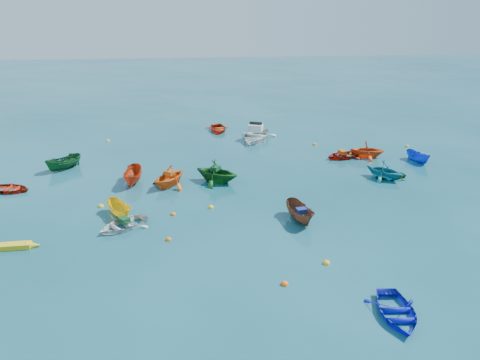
{
  "coord_description": "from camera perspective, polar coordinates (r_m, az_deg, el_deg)",
  "views": [
    {
      "loc": [
        -3.06,
        -25.06,
        12.21
      ],
      "look_at": [
        0.0,
        5.0,
        0.4
      ],
      "focal_mm": 35.0,
      "sensor_mm": 36.0,
      "label": 1
    }
  ],
  "objects": [
    {
      "name": "buoy_ye_c",
      "position": [
        29.22,
        -3.56,
        -3.39
      ],
      "size": [
        0.36,
        0.36,
        0.36
      ],
      "primitive_type": "sphere",
      "color": "yellow",
      "rests_on": "ground"
    },
    {
      "name": "buoy_ye_a",
      "position": [
        23.74,
        10.47,
        -9.99
      ],
      "size": [
        0.38,
        0.38,
        0.38
      ],
      "primitive_type": "sphere",
      "color": "yellow",
      "rests_on": "ground"
    },
    {
      "name": "buoy_or_c",
      "position": [
        28.54,
        -8.15,
        -4.21
      ],
      "size": [
        0.34,
        0.34,
        0.34
      ],
      "primitive_type": "sphere",
      "color": "orange",
      "rests_on": "ground"
    },
    {
      "name": "dinghy_red_nw",
      "position": [
        35.23,
        -26.23,
        -1.24
      ],
      "size": [
        3.19,
        2.6,
        0.58
      ],
      "primitive_type": "imported",
      "rotation": [
        0.0,
        0.0,
        1.33
      ],
      "color": "#A1210D",
      "rests_on": "ground"
    },
    {
      "name": "tarp_green_b",
      "position": [
        32.96,
        -3.03,
        1.45
      ],
      "size": [
        0.75,
        0.8,
        0.31
      ],
      "primitive_type": "cube",
      "rotation": [
        0.0,
        0.0,
        1.01
      ],
      "color": "#124822",
      "rests_on": "dinghy_green_n"
    },
    {
      "name": "dinghy_red_ne",
      "position": [
        39.2,
        12.45,
        2.69
      ],
      "size": [
        3.52,
        2.94,
        0.63
      ],
      "primitive_type": "imported",
      "rotation": [
        0.0,
        0.0,
        -1.28
      ],
      "color": "#A1190D",
      "rests_on": "ground"
    },
    {
      "name": "buoy_or_e",
      "position": [
        42.18,
        9.07,
        4.25
      ],
      "size": [
        0.36,
        0.36,
        0.36
      ],
      "primitive_type": "sphere",
      "color": "orange",
      "rests_on": "ground"
    },
    {
      "name": "dinghy_green_e",
      "position": [
        35.64,
        17.72,
        0.26
      ],
      "size": [
        2.62,
        2.08,
        0.49
      ],
      "primitive_type": "imported",
      "rotation": [
        0.0,
        0.0,
        -1.4
      ],
      "color": "#114B16",
      "rests_on": "ground"
    },
    {
      "name": "kayak_yellow",
      "position": [
        27.54,
        -27.08,
        -7.52
      ],
      "size": [
        3.7,
        0.71,
        0.37
      ],
      "primitive_type": null,
      "rotation": [
        0.0,
        0.0,
        1.62
      ],
      "color": "yellow",
      "rests_on": "ground"
    },
    {
      "name": "motorboat_white",
      "position": [
        43.27,
        1.92,
        4.95
      ],
      "size": [
        4.82,
        5.61,
        1.58
      ],
      "primitive_type": "imported",
      "rotation": [
        0.0,
        0.0,
        -0.36
      ],
      "color": "silver",
      "rests_on": "ground"
    },
    {
      "name": "sampan_orange_n",
      "position": [
        33.87,
        -12.8,
        -0.34
      ],
      "size": [
        1.28,
        3.12,
        1.19
      ],
      "primitive_type": "imported",
      "rotation": [
        0.0,
        0.0,
        -0.04
      ],
      "color": "#BC3511",
      "rests_on": "ground"
    },
    {
      "name": "buoy_or_d",
      "position": [
        40.14,
        13.29,
        3.05
      ],
      "size": [
        0.35,
        0.35,
        0.35
      ],
      "primitive_type": "sphere",
      "color": "orange",
      "rests_on": "ground"
    },
    {
      "name": "sampan_green_far",
      "position": [
        38.09,
        -20.57,
        1.24
      ],
      "size": [
        2.87,
        2.86,
        1.14
      ],
      "primitive_type": "imported",
      "rotation": [
        0.0,
        0.0,
        -0.79
      ],
      "color": "#124D21",
      "rests_on": "ground"
    },
    {
      "name": "dinghy_cyan_se",
      "position": [
        35.41,
        17.12,
        0.19
      ],
      "size": [
        3.64,
        3.67,
        1.46
      ],
      "primitive_type": "imported",
      "rotation": [
        0.0,
        0.0,
        0.73
      ],
      "color": "#16778D",
      "rests_on": "ground"
    },
    {
      "name": "buoy_ye_e",
      "position": [
        43.68,
        19.69,
        3.85
      ],
      "size": [
        0.36,
        0.36,
        0.36
      ],
      "primitive_type": "sphere",
      "color": "yellow",
      "rests_on": "ground"
    },
    {
      "name": "tarp_orange_a",
      "position": [
        32.58,
        -8.59,
        0.88
      ],
      "size": [
        0.78,
        0.76,
        0.3
      ],
      "primitive_type": "cube",
      "rotation": [
        0.0,
        0.0,
        -0.65
      ],
      "color": "#D45D15",
      "rests_on": "dinghy_orange_w"
    },
    {
      "name": "dinghy_blue_se",
      "position": [
        21.02,
        18.48,
        -15.45
      ],
      "size": [
        2.43,
        3.23,
        0.63
      ],
      "primitive_type": "imported",
      "rotation": [
        0.0,
        0.0,
        -0.09
      ],
      "color": "#0E18BA",
      "rests_on": "ground"
    },
    {
      "name": "tarp_orange_b",
      "position": [
        39.0,
        12.38,
        3.33
      ],
      "size": [
        0.66,
        0.77,
        0.32
      ],
      "primitive_type": "cube",
      "rotation": [
        0.0,
        0.0,
        -1.28
      ],
      "color": "#C05013",
      "rests_on": "dinghy_red_ne"
    },
    {
      "name": "buoy_ye_b",
      "position": [
        30.57,
        -16.59,
        -3.14
      ],
      "size": [
        0.37,
        0.37,
        0.37
      ],
      "primitive_type": "sphere",
      "color": "yellow",
      "rests_on": "ground"
    },
    {
      "name": "dinghy_orange_far",
      "position": [
        39.77,
        15.19,
        2.71
      ],
      "size": [
        3.22,
        2.92,
        1.46
      ],
      "primitive_type": "imported",
      "rotation": [
        0.0,
        0.0,
        1.36
      ],
      "color": "#D64614",
      "rests_on": "ground"
    },
    {
      "name": "tarp_blue_a",
      "position": [
        27.36,
        7.48,
        -3.71
      ],
      "size": [
        0.65,
        0.54,
        0.28
      ],
      "primitive_type": "cube",
      "rotation": [
        0.0,
        0.0,
        0.2
      ],
      "color": "navy",
      "rests_on": "sampan_brown_mid"
    },
    {
      "name": "tarp_green_a",
      "position": [
        27.39,
        -13.95,
        -4.75
      ],
      "size": [
        0.74,
        0.76,
        0.29
      ],
      "primitive_type": "cube",
      "rotation": [
        0.0,
        0.0,
        -0.88
      ],
      "color": "#10421E",
      "rests_on": "dinghy_white_near"
    },
    {
      "name": "dinghy_white_near",
      "position": [
        27.54,
        -14.04,
        -5.66
      ],
      "size": [
        3.58,
        3.48,
        0.61
      ],
      "primitive_type": "imported",
      "rotation": [
        0.0,
        0.0,
        -0.88
      ],
      "color": "silver",
      "rests_on": "ground"
    },
    {
      "name": "buoy_or_b",
      "position": [
        21.94,
        5.45,
        -12.58
      ],
      "size": [
        0.36,
        0.36,
        0.36
      ],
      "primitive_type": "sphere",
      "color": "#FF600D",
      "rests_on": "ground"
    },
    {
      "name": "sampan_brown_mid",
      "position": [
        27.79,
        7.28,
        -4.9
      ],
      "size": [
        1.66,
        3.07,
        1.13
      ],
      "primitive_type": "imported",
      "rotation": [
        0.0,
        0.0,
        0.2
      ],
      "color": "brown",
      "rests_on": "ground"
    },
    {
      "name": "buoy_ye_d",
      "position": [
        44.4,
        -15.82,
        4.57
      ],
      "size": [
        0.34,
        0.34,
        0.34
      ],
      "primitive_type": "sphere",
      "color": "yellow",
      "rests_on": "ground"
    },
    {
      "name": "dinghy_orange_w",
      "position": [
        32.89,
        -8.55,
        -0.69
      ],
      "size": [
        3.92,
        4.0,
        1.6
      ],
      "primitive_type": "imported",
      "rotation": [
        0.0,
        0.0,
        -0.65
      ],
      "color": "orange",
      "rests_on": "ground"
    },
    {
      "name": "dinghy_red_far",
      "position": [
        46.25,
        -2.7,
        6.02
      ],
      "size": [
        2.55,
        3.39,
        0.67
      ],
      "primitive_type": "imported",
      "rotation": [
        0.0,
        0.0,
        0.08
      ],
      "color": "red",
      "rests_on": "ground"
    },
    {
      "name": "buoy_or_a",
      "position": [
        25.73,
        -8.7,
        -7.25
      ],
      "size": [
        0.33,
        0.33,
        0.33
      ],
      "primitive_type": "sphere",
      "color": "orange",
      "rests_on": "ground"
    },
    {
      "name": "dinghy_green_n",
      "position": [
        33.27,
        -2.84,
        -0.21
      ],
      "size": [
        4.23,
        4.09,
        1.71
      ],
      "primitive_type": "imported",
      "rotation": [
        0.0,
        0.0,
        1.01
      ],
      "color": "#135519",
      "rests_on": "ground"
    },
    {
      "name": "sampan_blue_far",
      "position": [
        39.98,
        20.8,
        2.14
      ],
      "size": [
        1.57,
        2.55,
        0.93
      ],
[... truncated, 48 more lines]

